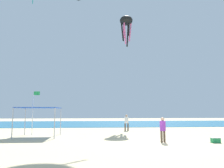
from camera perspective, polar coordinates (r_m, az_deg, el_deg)
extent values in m
cube|color=beige|center=(15.38, 9.54, -15.13)|extent=(110.00, 110.00, 0.10)
cube|color=#1E6B93|center=(40.18, 0.53, -10.10)|extent=(110.00, 20.65, 0.03)
cylinder|color=#B2B2B7|center=(19.15, -24.26, -9.22)|extent=(0.07, 0.07, 2.42)
cylinder|color=#B2B2B7|center=(18.34, -14.55, -9.74)|extent=(0.07, 0.07, 2.42)
cylinder|color=#B2B2B7|center=(22.22, -21.47, -8.97)|extent=(0.07, 0.07, 2.42)
cylinder|color=#B2B2B7|center=(21.53, -13.09, -9.35)|extent=(0.07, 0.07, 2.42)
cube|color=blue|center=(20.23, -18.21, -5.83)|extent=(3.30, 3.30, 0.06)
cylinder|color=brown|center=(16.34, 13.33, -13.00)|extent=(0.15, 0.15, 0.78)
cylinder|color=brown|center=(16.10, 12.64, -13.11)|extent=(0.15, 0.15, 0.78)
cylinder|color=purple|center=(16.16, 12.92, -10.47)|extent=(0.41, 0.41, 0.68)
sphere|color=tan|center=(16.14, 12.87, -8.80)|extent=(0.26, 0.26, 0.26)
cylinder|color=brown|center=(25.30, 4.14, -10.97)|extent=(0.16, 0.16, 0.82)
cylinder|color=brown|center=(25.30, 3.40, -10.97)|extent=(0.16, 0.16, 0.82)
cylinder|color=white|center=(25.26, 3.76, -9.24)|extent=(0.43, 0.43, 0.71)
sphere|color=tan|center=(25.25, 3.75, -8.14)|extent=(0.27, 0.27, 0.27)
cylinder|color=silver|center=(22.14, -19.74, -6.99)|extent=(0.06, 0.06, 4.01)
cube|color=green|center=(22.13, -18.78, -2.28)|extent=(0.55, 0.02, 0.35)
cube|color=#1E8C4C|center=(17.17, 25.11, -13.01)|extent=(0.56, 0.36, 0.32)
cube|color=white|center=(17.15, 25.08, -12.43)|extent=(0.57, 0.37, 0.03)
ellipsoid|color=black|center=(34.27, 3.67, 15.98)|extent=(2.61, 2.61, 1.37)
cylinder|color=black|center=(33.31, 4.35, 13.95)|extent=(0.32, 0.39, 2.13)
cylinder|color=pink|center=(33.71, 4.70, 13.11)|extent=(0.48, 0.22, 2.75)
cylinder|color=black|center=(34.02, 4.05, 12.35)|extent=(0.37, 0.51, 3.39)
cylinder|color=pink|center=(34.14, 3.05, 13.40)|extent=(0.32, 0.39, 2.13)
cylinder|color=black|center=(33.52, 2.69, 13.21)|extent=(0.48, 0.22, 2.75)
cylinder|color=pink|center=(32.99, 3.34, 12.97)|extent=(0.37, 0.51, 3.39)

